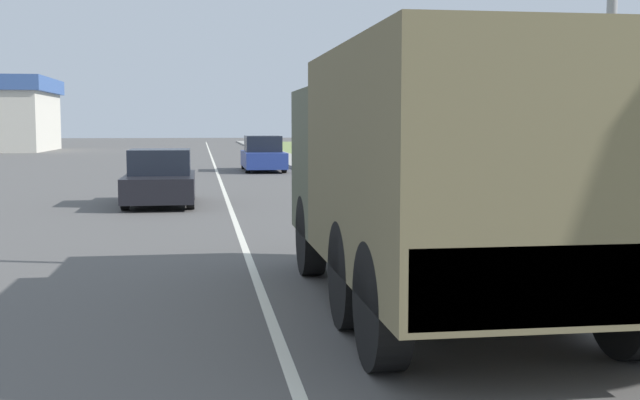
{
  "coord_description": "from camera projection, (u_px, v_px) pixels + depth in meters",
  "views": [
    {
      "loc": [
        -0.73,
        3.02,
        2.1
      ],
      "look_at": [
        0.77,
        13.04,
        1.14
      ],
      "focal_mm": 45.0,
      "sensor_mm": 36.0,
      "label": 1
    }
  ],
  "objects": [
    {
      "name": "grass_strip_right",
      "position": [
        405.0,
        169.0,
        38.03
      ],
      "size": [
        7.0,
        120.0,
        0.02
      ],
      "color": "olive",
      "rests_on": "ground"
    },
    {
      "name": "ground_plane",
      "position": [
        216.0,
        170.0,
        36.72
      ],
      "size": [
        180.0,
        180.0,
        0.0
      ],
      "primitive_type": "plane",
      "color": "#565451"
    },
    {
      "name": "sidewalk_right",
      "position": [
        313.0,
        168.0,
        37.38
      ],
      "size": [
        1.8,
        120.0,
        0.12
      ],
      "color": "#9E9B93",
      "rests_on": "ground"
    },
    {
      "name": "lane_centre_stripe",
      "position": [
        216.0,
        170.0,
        36.72
      ],
      "size": [
        0.12,
        120.0,
        0.0
      ],
      "color": "silver",
      "rests_on": "ground"
    },
    {
      "name": "car_nearest_ahead",
      "position": [
        160.0,
        180.0,
        20.98
      ],
      "size": [
        1.77,
        4.01,
        1.45
      ],
      "color": "black",
      "rests_on": "ground"
    },
    {
      "name": "car_second_ahead",
      "position": [
        263.0,
        155.0,
        36.25
      ],
      "size": [
        1.79,
        4.85,
        1.59
      ],
      "color": "navy",
      "rests_on": "ground"
    },
    {
      "name": "military_truck",
      "position": [
        442.0,
        167.0,
        8.89
      ],
      "size": [
        2.57,
        6.64,
        2.88
      ],
      "color": "#474C38",
      "rests_on": "ground"
    }
  ]
}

